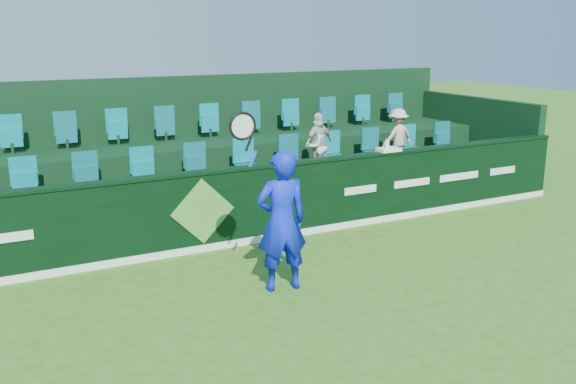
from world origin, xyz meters
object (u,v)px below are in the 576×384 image
tennis_player (281,220)px  spectator_right (398,137)px  spectator_left (317,147)px  drinks_bottle (387,145)px  spectator_middle (319,143)px  towel (389,150)px

tennis_player → spectator_right: size_ratio=2.24×
spectator_left → spectator_right: spectator_right is taller
drinks_bottle → spectator_middle: bearing=126.8°
spectator_left → drinks_bottle: (0.88, -1.12, 0.12)m
spectator_right → spectator_left: bearing=-5.4°
tennis_player → towel: tennis_player is taller
spectator_left → spectator_right: bearing=163.2°
tennis_player → spectator_left: tennis_player is taller
spectator_left → drinks_bottle: size_ratio=4.72×
spectator_middle → drinks_bottle: size_ratio=5.29×
towel → drinks_bottle: size_ratio=1.87×
tennis_player → towel: bearing=31.9°
tennis_player → spectator_middle: 4.08m
towel → tennis_player: bearing=-148.1°
spectator_left → tennis_player: bearing=35.9°
spectator_left → towel: (0.92, -1.12, 0.04)m
spectator_right → towel: size_ratio=2.75×
tennis_player → spectator_middle: bearing=52.3°
spectator_right → drinks_bottle: 1.57m
spectator_left → spectator_middle: (0.04, 0.00, 0.06)m
tennis_player → drinks_bottle: (3.33, 2.10, 0.45)m
tennis_player → spectator_middle: tennis_player is taller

